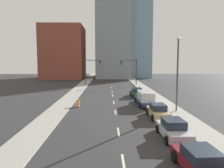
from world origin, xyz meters
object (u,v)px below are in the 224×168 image
Objects in this scene: traffic_signal_left at (89,68)px; sedan_tan at (158,111)px; street_lamp at (178,69)px; sedan_silver at (173,129)px; sedan_green at (137,93)px; box_truck_navy at (145,99)px; traffic_signal_right at (132,68)px; traffic_barrel at (78,104)px; sedan_maroon at (201,162)px.

traffic_signal_left is 33.51m from sedan_tan.
sedan_tan is (-2.84, -2.62, -4.46)m from street_lamp.
sedan_green is (-0.16, 20.30, 0.01)m from sedan_silver.
sedan_silver is 12.96m from box_truck_navy.
traffic_signal_right is at bearing 0.00° from traffic_signal_left.
traffic_signal_left reaches higher than sedan_silver.
sedan_silver is at bearing -109.09° from street_lamp.
traffic_signal_left is 26.60m from traffic_barrel.
street_lamp is at bearing -85.91° from traffic_signal_right.
traffic_barrel is (-10.18, -26.31, -3.82)m from traffic_signal_right.
sedan_tan is at bearing 85.17° from sedan_maroon.
traffic_signal_left is at bearing 99.52° from sedan_maroon.
street_lamp is at bearing -76.63° from sedan_green.
street_lamp is (12.82, -29.16, 0.84)m from traffic_signal_left.
sedan_silver is at bearing -91.51° from traffic_signal_right.
sedan_tan is (0.41, 11.89, 0.03)m from sedan_maroon.
box_truck_navy is at bearing -68.74° from traffic_signal_left.
sedan_green is at bearing -61.71° from traffic_signal_left.
traffic_signal_right is at bearing 87.76° from sedan_silver.
box_truck_navy is (-0.20, 6.65, 0.25)m from sedan_tan.
sedan_maroon is 1.05× the size of sedan_tan.
sedan_maroon is at bearing -91.11° from box_truck_navy.
sedan_tan is (0.25, 6.31, -0.01)m from sedan_silver.
sedan_silver is at bearing -92.92° from sedan_tan.
sedan_green is (-1.16, -17.79, -3.61)m from traffic_signal_right.
sedan_green is (0.01, 25.88, 0.04)m from sedan_maroon.
sedan_tan is 13.99m from sedan_green.
traffic_signal_left reaches higher than sedan_green.
traffic_signal_left and traffic_signal_right have the same top height.
traffic_barrel is at bearing -88.77° from traffic_signal_left.
sedan_tan is (-0.76, -31.78, -3.62)m from traffic_signal_right.
box_truck_navy is (-3.05, 4.03, -4.21)m from street_lamp.
traffic_signal_right is at bearing 68.86° from traffic_barrel.
sedan_green is (9.58, -17.79, -3.61)m from traffic_signal_left.
box_truck_navy reaches higher than traffic_barrel.
box_truck_navy is 1.47× the size of sedan_green.
traffic_signal_right is 1.48× the size of sedan_tan.
sedan_silver reaches higher than sedan_tan.
street_lamp is at bearing -13.07° from traffic_barrel.
street_lamp is 1.40× the size of box_truck_navy.
box_truck_navy reaches higher than sedan_silver.
traffic_signal_right reaches higher than box_truck_navy.
traffic_signal_right reaches higher than sedan_tan.
traffic_barrel is 14.93m from sedan_silver.
street_lamp is 1.88× the size of sedan_maroon.
sedan_green is at bearing 89.72° from sedan_silver.
sedan_maroon is at bearing -92.59° from sedan_green.
sedan_silver is 1.04× the size of sedan_green.
sedan_tan is at bearing -90.91° from sedan_green.
traffic_signal_left is 7.05× the size of traffic_barrel.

